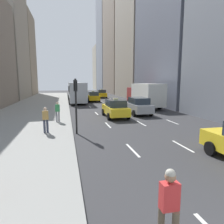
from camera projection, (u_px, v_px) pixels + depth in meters
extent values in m
cube|color=gray|center=(39.00, 107.00, 26.77)|extent=(8.00, 66.00, 0.15)
cube|color=white|center=(133.00, 150.00, 10.00)|extent=(0.12, 2.00, 0.01)
cube|color=white|center=(108.00, 125.00, 15.78)|extent=(0.12, 2.00, 0.01)
cube|color=white|center=(97.00, 113.00, 21.56)|extent=(0.12, 2.00, 0.01)
cube|color=white|center=(90.00, 107.00, 27.33)|extent=(0.12, 2.00, 0.01)
cube|color=white|center=(86.00, 102.00, 33.11)|extent=(0.12, 2.00, 0.01)
cube|color=white|center=(83.00, 99.00, 38.89)|extent=(0.12, 2.00, 0.01)
cube|color=white|center=(80.00, 97.00, 44.67)|extent=(0.12, 2.00, 0.01)
cube|color=white|center=(79.00, 95.00, 50.45)|extent=(0.12, 2.00, 0.01)
cube|color=white|center=(183.00, 146.00, 10.62)|extent=(0.12, 2.00, 0.01)
cube|color=white|center=(141.00, 123.00, 16.40)|extent=(0.12, 2.00, 0.01)
cube|color=white|center=(121.00, 113.00, 22.18)|extent=(0.12, 2.00, 0.01)
cube|color=white|center=(110.00, 106.00, 27.96)|extent=(0.12, 2.00, 0.01)
cube|color=white|center=(102.00, 102.00, 33.74)|extent=(0.12, 2.00, 0.01)
cube|color=white|center=(97.00, 99.00, 39.52)|extent=(0.12, 2.00, 0.01)
cube|color=white|center=(93.00, 97.00, 45.29)|extent=(0.12, 2.00, 0.01)
cube|color=white|center=(90.00, 95.00, 51.07)|extent=(0.12, 2.00, 0.01)
cube|color=white|center=(172.00, 122.00, 17.03)|extent=(0.12, 2.00, 0.01)
cube|color=white|center=(145.00, 112.00, 22.81)|extent=(0.12, 2.00, 0.01)
cube|color=white|center=(129.00, 106.00, 28.58)|extent=(0.12, 2.00, 0.01)
cube|color=white|center=(118.00, 102.00, 34.36)|extent=(0.12, 2.00, 0.01)
cube|color=white|center=(111.00, 99.00, 40.14)|extent=(0.12, 2.00, 0.01)
cube|color=white|center=(105.00, 97.00, 45.92)|extent=(0.12, 2.00, 0.01)
cube|color=white|center=(100.00, 95.00, 51.70)|extent=(0.12, 2.00, 0.01)
cube|color=gray|center=(7.00, 44.00, 37.89)|extent=(6.00, 12.59, 20.80)
cube|color=gray|center=(21.00, 55.00, 49.88)|extent=(6.00, 10.83, 20.08)
cube|color=gray|center=(136.00, 32.00, 43.39)|extent=(6.00, 14.23, 28.40)
cube|color=gray|center=(118.00, 29.00, 58.03)|extent=(6.00, 15.79, 37.12)
cube|color=gray|center=(107.00, 43.00, 73.19)|extent=(6.00, 13.50, 34.75)
cube|color=#A89E89|center=(101.00, 68.00, 86.72)|extent=(6.00, 10.92, 18.36)
cylinder|color=black|center=(210.00, 148.00, 9.27)|extent=(0.22, 0.66, 0.66)
cube|color=yellow|center=(93.00, 97.00, 34.48)|extent=(1.80, 4.40, 0.76)
cube|color=#28333D|center=(93.00, 93.00, 34.12)|extent=(1.58, 2.29, 0.64)
cube|color=#F2E599|center=(93.00, 91.00, 34.06)|extent=(0.44, 0.20, 0.14)
cylinder|color=black|center=(87.00, 99.00, 35.65)|extent=(0.22, 0.66, 0.66)
cylinder|color=black|center=(97.00, 99.00, 36.05)|extent=(0.22, 0.66, 0.66)
cylinder|color=black|center=(89.00, 100.00, 33.02)|extent=(0.22, 0.66, 0.66)
cylinder|color=black|center=(99.00, 100.00, 33.43)|extent=(0.22, 0.66, 0.66)
cube|color=yellow|center=(115.00, 110.00, 19.18)|extent=(1.80, 4.40, 0.76)
cube|color=#28333D|center=(116.00, 103.00, 18.82)|extent=(1.58, 2.29, 0.64)
cube|color=#F2E599|center=(116.00, 99.00, 18.76)|extent=(0.44, 0.20, 0.14)
cylinder|color=black|center=(103.00, 112.00, 20.35)|extent=(0.22, 0.66, 0.66)
cylinder|color=black|center=(120.00, 112.00, 20.75)|extent=(0.22, 0.66, 0.66)
cylinder|color=black|center=(109.00, 117.00, 17.72)|extent=(0.22, 0.66, 0.66)
cylinder|color=black|center=(128.00, 116.00, 18.13)|extent=(0.22, 0.66, 0.66)
cube|color=yellow|center=(101.00, 94.00, 42.64)|extent=(1.80, 4.40, 0.76)
cube|color=#28333D|center=(101.00, 91.00, 42.28)|extent=(1.58, 2.29, 0.64)
cube|color=#F2E599|center=(101.00, 89.00, 42.22)|extent=(0.44, 0.20, 0.14)
cylinder|color=black|center=(96.00, 96.00, 43.81)|extent=(0.22, 0.66, 0.66)
cylinder|color=black|center=(104.00, 96.00, 44.21)|extent=(0.22, 0.66, 0.66)
cylinder|color=black|center=(98.00, 97.00, 41.18)|extent=(0.22, 0.66, 0.66)
cylinder|color=black|center=(107.00, 97.00, 41.58)|extent=(0.22, 0.66, 0.66)
cube|color=#9EA0A5|center=(138.00, 107.00, 21.06)|extent=(1.80, 4.51, 0.81)
cube|color=#28333D|center=(139.00, 101.00, 20.69)|extent=(1.58, 2.35, 0.64)
cylinder|color=black|center=(126.00, 109.00, 22.27)|extent=(0.22, 0.66, 0.66)
cylinder|color=black|center=(141.00, 109.00, 22.67)|extent=(0.22, 0.66, 0.66)
cylinder|color=black|center=(134.00, 113.00, 19.57)|extent=(0.22, 0.66, 0.66)
cylinder|color=black|center=(151.00, 113.00, 19.98)|extent=(0.22, 0.66, 0.66)
cube|color=#B7BCC1|center=(77.00, 91.00, 33.36)|extent=(2.50, 11.60, 2.90)
cube|color=#28333D|center=(75.00, 88.00, 38.84)|extent=(2.30, 0.12, 1.40)
cube|color=#28333D|center=(69.00, 89.00, 33.03)|extent=(0.08, 9.86, 1.10)
cube|color=yellow|center=(75.00, 84.00, 38.70)|extent=(1.50, 0.10, 0.36)
cylinder|color=black|center=(69.00, 98.00, 36.73)|extent=(0.30, 1.00, 1.00)
cylinder|color=black|center=(82.00, 97.00, 37.29)|extent=(0.30, 1.00, 1.00)
cylinder|color=black|center=(70.00, 101.00, 30.20)|extent=(0.30, 1.00, 1.00)
cylinder|color=black|center=(86.00, 101.00, 30.76)|extent=(0.30, 1.00, 1.00)
cube|color=maroon|center=(136.00, 95.00, 29.60)|extent=(2.10, 2.40, 2.10)
cube|color=#28333D|center=(133.00, 92.00, 30.67)|extent=(1.90, 0.10, 0.90)
cube|color=silver|center=(147.00, 94.00, 25.51)|extent=(2.30, 6.00, 2.70)
cylinder|color=black|center=(129.00, 102.00, 29.53)|extent=(0.28, 0.90, 0.90)
cylinder|color=black|center=(142.00, 102.00, 30.00)|extent=(0.28, 0.90, 0.90)
cylinder|color=black|center=(142.00, 106.00, 24.31)|extent=(0.28, 0.90, 0.90)
cylinder|color=black|center=(159.00, 106.00, 24.82)|extent=(0.28, 0.90, 0.90)
cube|color=red|center=(169.00, 196.00, 3.91)|extent=(0.36, 0.22, 0.56)
sphere|color=#9E7051|center=(170.00, 177.00, 3.85)|extent=(0.22, 0.22, 0.22)
sphere|color=#B2AD9E|center=(170.00, 174.00, 3.84)|extent=(0.20, 0.20, 0.20)
cylinder|color=#383D51|center=(44.00, 126.00, 12.77)|extent=(0.14, 0.14, 0.86)
cylinder|color=#383D51|center=(47.00, 126.00, 12.81)|extent=(0.14, 0.14, 0.86)
cube|color=#B78C47|center=(45.00, 115.00, 12.68)|extent=(0.36, 0.22, 0.56)
sphere|color=beige|center=(45.00, 109.00, 12.62)|extent=(0.22, 0.22, 0.22)
cylinder|color=gray|center=(57.00, 117.00, 16.25)|extent=(0.14, 0.14, 0.86)
cylinder|color=gray|center=(59.00, 117.00, 16.29)|extent=(0.14, 0.14, 0.86)
cube|color=#338C4C|center=(57.00, 108.00, 16.16)|extent=(0.36, 0.22, 0.56)
sphere|color=beige|center=(57.00, 103.00, 16.10)|extent=(0.22, 0.22, 0.22)
cylinder|color=black|center=(76.00, 107.00, 12.94)|extent=(0.12, 0.12, 3.60)
cube|color=black|center=(75.00, 86.00, 12.91)|extent=(0.24, 0.20, 0.72)
sphere|color=red|center=(75.00, 82.00, 12.98)|extent=(0.14, 0.14, 0.14)
sphere|color=#4C3F14|center=(75.00, 86.00, 13.02)|extent=(0.14, 0.14, 0.14)
sphere|color=#198C2D|center=(75.00, 89.00, 13.05)|extent=(0.14, 0.14, 0.14)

